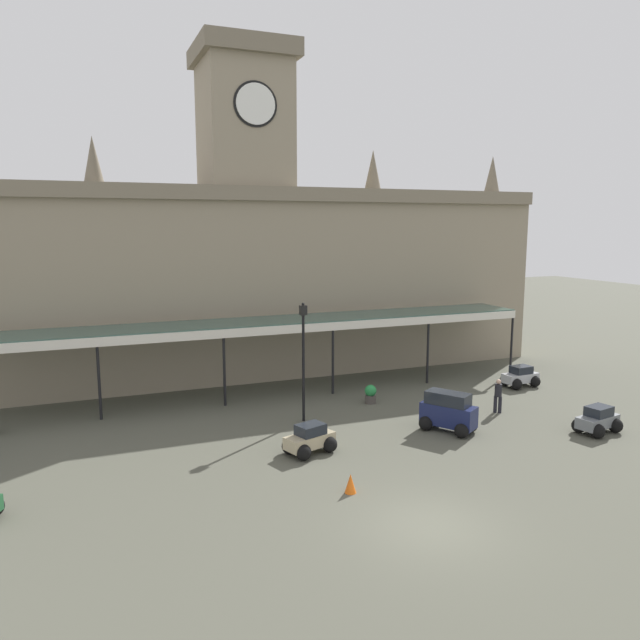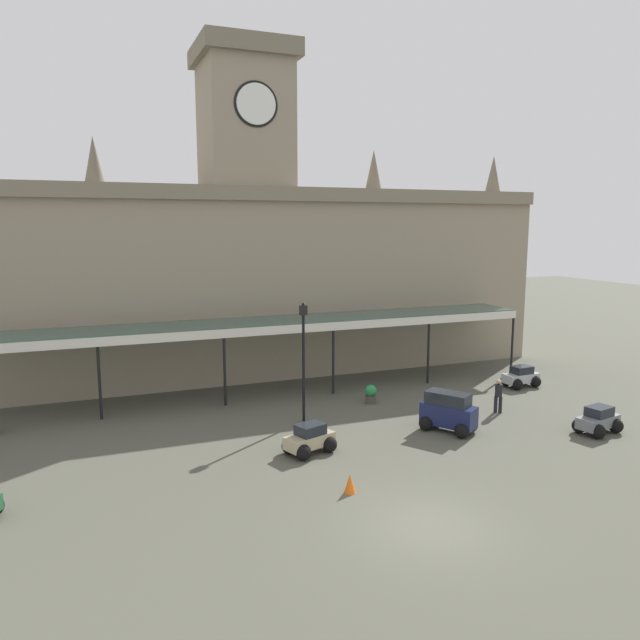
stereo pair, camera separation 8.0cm
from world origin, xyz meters
name	(u,v)px [view 1 (the left image)]	position (x,y,z in m)	size (l,w,h in m)	color
ground_plane	(429,526)	(0.00, 0.00, 0.00)	(140.00, 140.00, 0.00)	#4F5043
station_building	(247,269)	(0.00, 20.90, 6.41)	(37.45, 5.78, 19.27)	gray
entrance_canopy	(273,323)	(0.00, 15.80, 3.87)	(29.79, 3.26, 4.02)	#38564C
car_navy_van	(448,413)	(5.36, 7.09, 0.81)	(2.34, 2.59, 1.77)	#19214C
car_beige_sedan	(310,441)	(-1.26, 6.93, 0.50)	(2.22, 1.90, 1.19)	tan
car_grey_sedan	(598,422)	(11.37, 4.47, 0.50)	(2.19, 1.78, 1.19)	slate
car_silver_sedan	(520,378)	(13.39, 11.93, 0.50)	(2.10, 1.60, 1.19)	#B2B5BA
pedestrian_near_entrance	(498,395)	(9.12, 8.45, 0.91)	(0.34, 0.34, 1.67)	black
victorian_lamppost	(303,349)	(-0.11, 10.77, 3.42)	(0.30, 0.30, 5.58)	black
traffic_cone	(350,483)	(-1.27, 2.99, 0.34)	(0.40, 0.40, 0.67)	orange
planter_near_kerb	(371,394)	(4.07, 12.18, 0.49)	(0.60, 0.60, 0.96)	#47423D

